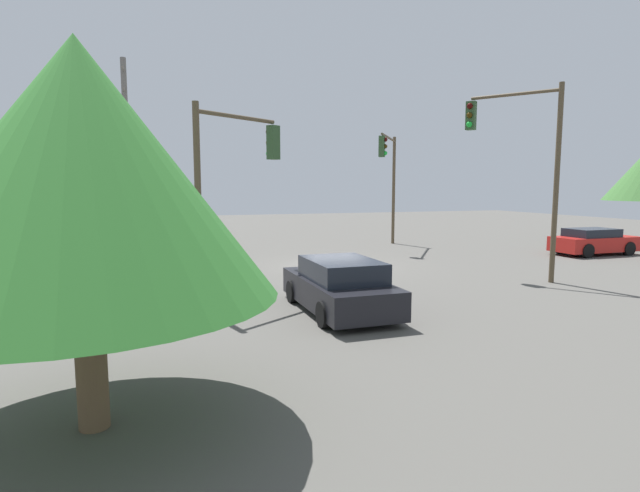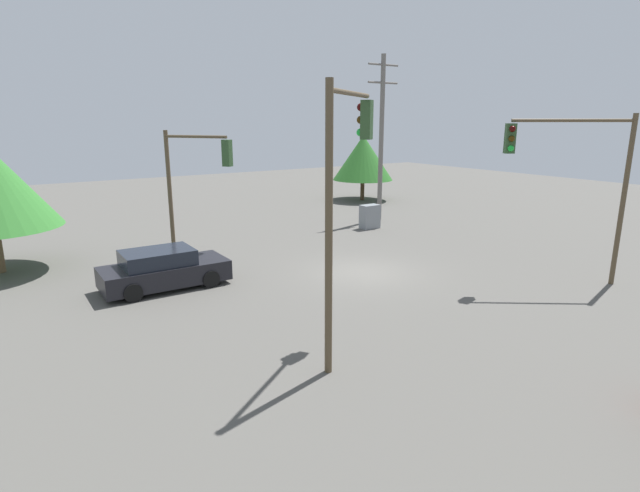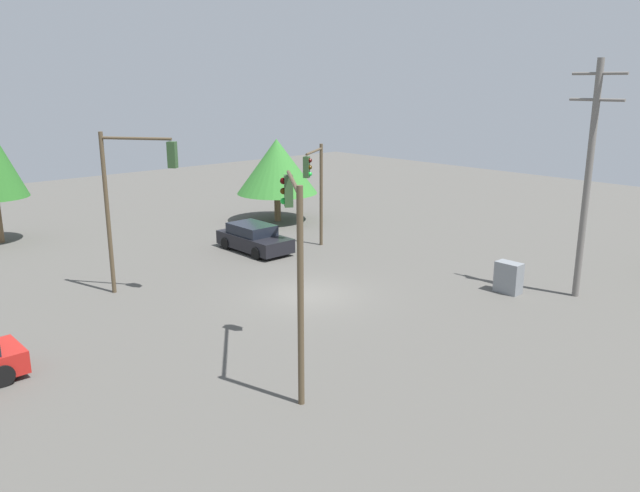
% 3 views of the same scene
% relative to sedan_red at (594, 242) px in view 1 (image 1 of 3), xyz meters
% --- Properties ---
extents(ground_plane, '(80.00, 80.00, 0.00)m').
position_rel_sedan_red_xyz_m(ground_plane, '(-0.78, -13.55, -0.65)').
color(ground_plane, '#54514C').
extents(sedan_red, '(1.91, 4.26, 1.31)m').
position_rel_sedan_red_xyz_m(sedan_red, '(0.00, 0.00, 0.00)').
color(sedan_red, red).
rests_on(sedan_red, ground_plane).
extents(sedan_dark, '(4.50, 2.06, 1.45)m').
position_rel_sedan_red_xyz_m(sedan_dark, '(6.58, -16.13, 0.05)').
color(sedan_dark, black).
rests_on(sedan_dark, ground_plane).
extents(traffic_signal_main, '(1.99, 2.81, 5.63)m').
position_rel_sedan_red_xyz_m(traffic_signal_main, '(4.35, -18.59, 3.19)').
color(traffic_signal_main, brown).
rests_on(traffic_signal_main, ground_plane).
extents(traffic_signal_cross, '(2.80, 2.15, 6.90)m').
position_rel_sedan_red_xyz_m(traffic_signal_cross, '(4.18, -8.23, 4.01)').
color(traffic_signal_cross, brown).
rests_on(traffic_signal_cross, ground_plane).
extents(traffic_signal_aux, '(3.78, 2.79, 6.26)m').
position_rel_sedan_red_xyz_m(traffic_signal_aux, '(-6.25, -8.22, 3.68)').
color(traffic_signal_aux, brown).
rests_on(traffic_signal_aux, ground_plane).
extents(utility_pole_tall, '(2.20, 0.28, 9.77)m').
position_rel_sedan_red_xyz_m(utility_pole_tall, '(-8.59, -21.88, 4.53)').
color(utility_pole_tall, slate).
rests_on(utility_pole_tall, ground_plane).
extents(electrical_cabinet, '(1.10, 0.64, 1.35)m').
position_rel_sedan_red_xyz_m(electrical_cabinet, '(-6.41, -20.12, 0.03)').
color(electrical_cabinet, gray).
rests_on(electrical_cabinet, ground_plane).
extents(tree_behind, '(5.20, 5.20, 5.34)m').
position_rel_sedan_red_xyz_m(tree_behind, '(11.59, -21.77, 2.94)').
color(tree_behind, brown).
rests_on(tree_behind, ground_plane).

